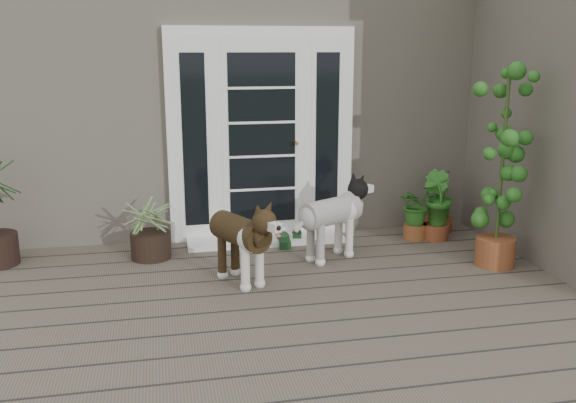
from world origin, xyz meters
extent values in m
cube|color=#6B5B4C|center=(0.00, 0.40, 0.06)|extent=(6.20, 4.60, 0.12)
cube|color=#665E54|center=(0.00, 4.65, 1.55)|extent=(7.40, 4.00, 3.10)
cube|color=white|center=(-0.20, 2.60, 1.19)|extent=(1.90, 0.14, 2.15)
cube|color=white|center=(-0.20, 2.40, 0.14)|extent=(1.60, 0.40, 0.05)
imported|color=#1D5317|center=(1.35, 2.20, 0.36)|extent=(0.51, 0.51, 0.49)
imported|color=#1B5016|center=(1.55, 2.14, 0.38)|extent=(0.44, 0.44, 0.51)
imported|color=#254F16|center=(1.70, 2.40, 0.39)|extent=(0.49, 0.49, 0.54)
camera|label=1|loc=(-1.23, -3.71, 2.07)|focal=39.31mm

